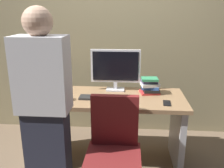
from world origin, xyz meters
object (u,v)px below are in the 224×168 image
(office_chair, at_px, (114,160))
(keyboard, at_px, (100,98))
(cell_phone, at_px, (167,103))
(monitor, at_px, (115,68))
(book_stack, at_px, (150,86))
(mouse, at_px, (131,98))
(desk, at_px, (112,117))
(person_at_desk, at_px, (45,111))
(cup_near_keyboard, at_px, (64,96))

(office_chair, relative_size, keyboard, 2.19)
(office_chair, xyz_separation_m, cell_phone, (0.48, 0.49, 0.32))
(monitor, height_order, book_stack, monitor)
(mouse, height_order, book_stack, book_stack)
(cell_phone, bearing_deg, mouse, 172.17)
(desk, relative_size, mouse, 14.97)
(desk, relative_size, monitor, 2.77)
(mouse, bearing_deg, cell_phone, -12.83)
(person_at_desk, distance_m, book_stack, 1.18)
(monitor, bearing_deg, keyboard, -114.86)
(person_at_desk, xyz_separation_m, book_stack, (0.88, 0.79, -0.01))
(person_at_desk, bearing_deg, keyboard, 57.64)
(monitor, distance_m, mouse, 0.42)
(monitor, xyz_separation_m, book_stack, (0.37, -0.08, -0.17))
(desk, distance_m, mouse, 0.32)
(desk, distance_m, book_stack, 0.52)
(desk, xyz_separation_m, keyboard, (-0.12, -0.07, 0.24))
(desk, xyz_separation_m, cup_near_keyboard, (-0.47, -0.15, 0.27))
(keyboard, height_order, mouse, mouse)
(keyboard, bearing_deg, cell_phone, -7.40)
(cup_near_keyboard, distance_m, book_stack, 0.91)
(office_chair, bearing_deg, keyboard, 106.82)
(monitor, bearing_deg, office_chair, -87.30)
(book_stack, bearing_deg, office_chair, -113.14)
(mouse, distance_m, cup_near_keyboard, 0.66)
(book_stack, bearing_deg, cup_near_keyboard, -161.70)
(office_chair, relative_size, mouse, 9.40)
(desk, distance_m, monitor, 0.53)
(office_chair, relative_size, cell_phone, 6.53)
(desk, bearing_deg, monitor, 85.28)
(person_at_desk, height_order, mouse, person_at_desk)
(office_chair, relative_size, cup_near_keyboard, 10.82)
(cell_phone, bearing_deg, office_chair, -129.43)
(person_at_desk, relative_size, cup_near_keyboard, 18.86)
(desk, height_order, cup_near_keyboard, cup_near_keyboard)
(office_chair, height_order, keyboard, office_chair)
(office_chair, distance_m, book_stack, 0.94)
(keyboard, height_order, book_stack, book_stack)
(cup_near_keyboard, xyz_separation_m, book_stack, (0.86, 0.28, 0.04))
(mouse, relative_size, book_stack, 0.45)
(desk, height_order, cell_phone, cell_phone)
(desk, bearing_deg, cup_near_keyboard, -162.10)
(office_chair, height_order, monitor, monitor)
(person_at_desk, height_order, cup_near_keyboard, person_at_desk)
(office_chair, distance_m, monitor, 1.04)
(book_stack, bearing_deg, person_at_desk, -138.11)
(monitor, distance_m, cup_near_keyboard, 0.65)
(desk, distance_m, person_at_desk, 0.87)
(office_chair, distance_m, mouse, 0.67)
(keyboard, xyz_separation_m, mouse, (0.30, -0.01, 0.01))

